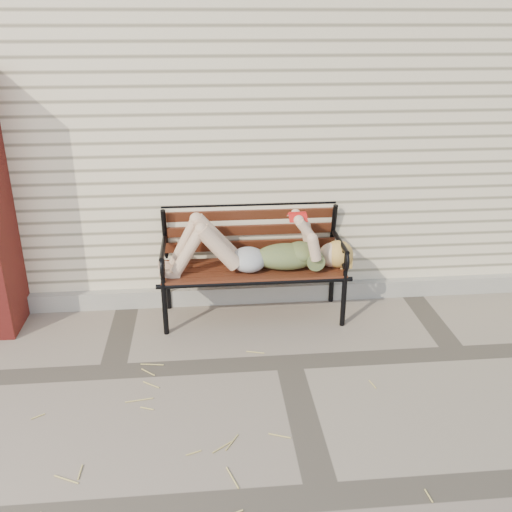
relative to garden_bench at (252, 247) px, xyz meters
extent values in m
plane|color=gray|center=(0.19, -0.80, -0.58)|extent=(80.00, 80.00, 0.00)
cube|color=#F4E1BE|center=(0.19, 2.20, 0.92)|extent=(8.00, 4.00, 3.00)
cube|color=#AAA499|center=(0.19, 0.17, -0.50)|extent=(8.00, 0.10, 0.15)
cylinder|color=black|center=(-0.70, -0.31, -0.36)|extent=(0.04, 0.04, 0.43)
cylinder|color=black|center=(-0.70, 0.11, -0.36)|extent=(0.04, 0.04, 0.43)
cylinder|color=black|center=(0.70, -0.31, -0.36)|extent=(0.04, 0.04, 0.43)
cylinder|color=black|center=(0.70, 0.11, -0.36)|extent=(0.04, 0.04, 0.43)
cube|color=#582616|center=(0.00, -0.10, -0.15)|extent=(1.44, 0.46, 0.03)
cylinder|color=black|center=(0.00, -0.31, -0.17)|extent=(1.51, 0.04, 0.04)
cylinder|color=black|center=(0.00, 0.11, -0.17)|extent=(1.51, 0.04, 0.04)
torus|color=black|center=(0.00, 0.22, 0.32)|extent=(0.26, 0.03, 0.26)
ellipsoid|color=#092C43|center=(0.26, -0.13, -0.04)|extent=(0.51, 0.29, 0.20)
ellipsoid|color=#092C43|center=(0.38, -0.13, 0.00)|extent=(0.25, 0.28, 0.15)
ellipsoid|color=#AEAEB3|center=(-0.04, -0.13, -0.05)|extent=(0.28, 0.32, 0.18)
sphere|color=#D3A98E|center=(0.63, -0.13, -0.04)|extent=(0.21, 0.21, 0.21)
ellipsoid|color=#EBAA58|center=(0.68, -0.13, -0.03)|extent=(0.24, 0.24, 0.22)
cube|color=red|center=(0.34, -0.13, 0.32)|extent=(0.13, 0.02, 0.02)
cube|color=white|center=(0.34, -0.17, 0.30)|extent=(0.13, 0.08, 0.05)
cube|color=white|center=(0.34, -0.09, 0.30)|extent=(0.13, 0.08, 0.05)
cube|color=red|center=(0.34, -0.17, 0.30)|extent=(0.14, 0.09, 0.05)
cube|color=red|center=(0.34, -0.09, 0.30)|extent=(0.14, 0.09, 0.05)
cylinder|color=tan|center=(-1.35, -1.91, -0.57)|extent=(0.16, 0.09, 0.01)
cylinder|color=tan|center=(-0.97, -0.73, -0.57)|extent=(0.14, 0.06, 0.01)
cylinder|color=tan|center=(0.14, -2.12, -0.57)|extent=(0.04, 0.08, 0.01)
cylinder|color=tan|center=(-0.49, -0.65, -0.57)|extent=(0.15, 0.02, 0.01)
cylinder|color=tan|center=(-1.65, -1.11, -0.57)|extent=(0.10, 0.04, 0.01)
cylinder|color=tan|center=(0.86, -1.19, -0.57)|extent=(0.11, 0.03, 0.01)
cylinder|color=tan|center=(0.12, -1.49, -0.57)|extent=(0.11, 0.02, 0.01)
cylinder|color=tan|center=(-1.01, -1.55, -0.57)|extent=(0.02, 0.11, 0.01)
cylinder|color=tan|center=(-1.10, -1.57, -0.57)|extent=(0.02, 0.08, 0.01)
cylinder|color=tan|center=(0.08, -1.53, -0.57)|extent=(0.07, 0.10, 0.01)
cylinder|color=tan|center=(0.64, -1.83, -0.57)|extent=(0.13, 0.07, 0.01)
cylinder|color=tan|center=(0.70, -1.59, -0.57)|extent=(0.10, 0.03, 0.01)
cylinder|color=tan|center=(0.73, -2.18, -0.57)|extent=(0.08, 0.10, 0.01)
cylinder|color=tan|center=(-0.78, -1.10, -0.57)|extent=(0.12, 0.01, 0.01)
camera|label=1|loc=(-0.37, -4.24, 1.72)|focal=40.00mm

